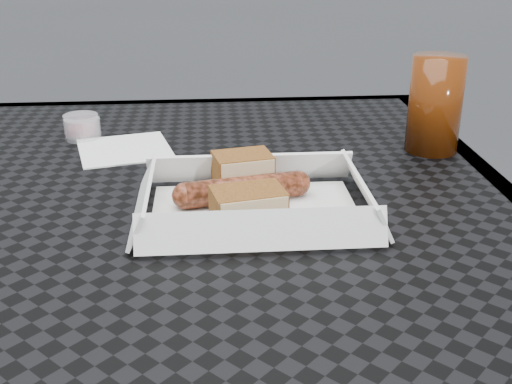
# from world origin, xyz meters

# --- Properties ---
(patio_table) EXTENTS (0.80, 0.80, 0.74)m
(patio_table) POSITION_xyz_m (0.00, 0.00, 0.67)
(patio_table) COLOR black
(patio_table) RESTS_ON ground
(food_tray) EXTENTS (0.22, 0.15, 0.00)m
(food_tray) POSITION_xyz_m (0.09, -0.08, 0.75)
(food_tray) COLOR white
(food_tray) RESTS_ON patio_table
(bratwurst) EXTENTS (0.15, 0.05, 0.03)m
(bratwurst) POSITION_xyz_m (0.07, -0.05, 0.76)
(bratwurst) COLOR brown
(bratwurst) RESTS_ON food_tray
(bread_near) EXTENTS (0.07, 0.06, 0.04)m
(bread_near) POSITION_xyz_m (0.08, -0.01, 0.77)
(bread_near) COLOR brown
(bread_near) RESTS_ON food_tray
(bread_far) EXTENTS (0.08, 0.06, 0.04)m
(bread_far) POSITION_xyz_m (0.08, -0.11, 0.77)
(bread_far) COLOR brown
(bread_far) RESTS_ON food_tray
(veg_garnish) EXTENTS (0.03, 0.03, 0.00)m
(veg_garnish) POSITION_xyz_m (0.14, -0.13, 0.75)
(veg_garnish) COLOR #EC430A
(veg_garnish) RESTS_ON food_tray
(napkin) EXTENTS (0.15, 0.15, 0.00)m
(napkin) POSITION_xyz_m (-0.08, 0.14, 0.75)
(napkin) COLOR white
(napkin) RESTS_ON patio_table
(condiment_cup_sauce) EXTENTS (0.05, 0.05, 0.03)m
(condiment_cup_sauce) POSITION_xyz_m (-0.15, 0.21, 0.76)
(condiment_cup_sauce) COLOR maroon
(condiment_cup_sauce) RESTS_ON patio_table
(condiment_cup_empty) EXTENTS (0.05, 0.05, 0.03)m
(condiment_cup_empty) POSITION_xyz_m (-0.14, 0.19, 0.76)
(condiment_cup_empty) COLOR silver
(condiment_cup_empty) RESTS_ON patio_table
(drink_glass) EXTENTS (0.07, 0.07, 0.13)m
(drink_glass) POSITION_xyz_m (0.34, 0.11, 0.81)
(drink_glass) COLOR #4E1E06
(drink_glass) RESTS_ON patio_table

